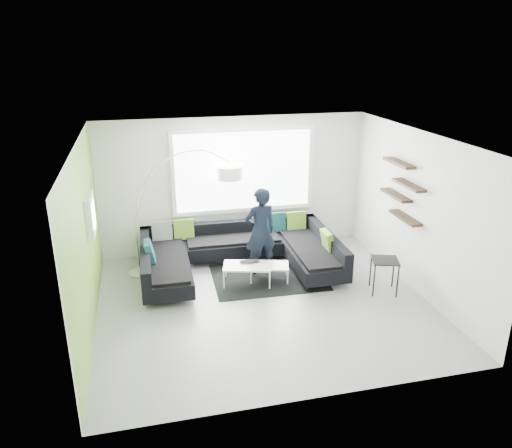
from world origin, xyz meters
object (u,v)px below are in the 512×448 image
(laptop, at_px, (250,263))
(sectional_sofa, at_px, (240,255))
(coffee_table, at_px, (258,273))
(arc_lamp, at_px, (135,218))
(side_table, at_px, (384,276))
(person, at_px, (260,231))

(laptop, bearing_deg, sectional_sofa, 104.96)
(coffee_table, height_order, laptop, laptop)
(arc_lamp, distance_m, laptop, 2.27)
(side_table, height_order, laptop, side_table)
(coffee_table, xyz_separation_m, arc_lamp, (-2.13, 0.82, 0.97))
(arc_lamp, bearing_deg, laptop, -28.27)
(coffee_table, bearing_deg, laptop, 177.62)
(person, bearing_deg, coffee_table, 60.17)
(person, bearing_deg, laptop, 39.80)
(side_table, distance_m, person, 2.37)
(sectional_sofa, bearing_deg, laptop, -75.62)
(person, bearing_deg, side_table, 135.79)
(sectional_sofa, relative_size, arc_lamp, 1.61)
(arc_lamp, xyz_separation_m, side_table, (4.19, -1.71, -0.85))
(arc_lamp, xyz_separation_m, person, (2.26, -0.43, -0.31))
(coffee_table, relative_size, arc_lamp, 0.48)
(arc_lamp, relative_size, person, 1.37)
(side_table, bearing_deg, laptop, 157.03)
(side_table, bearing_deg, sectional_sofa, 149.42)
(person, bearing_deg, arc_lamp, -21.51)
(laptop, bearing_deg, coffee_table, -15.28)
(sectional_sofa, distance_m, side_table, 2.68)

